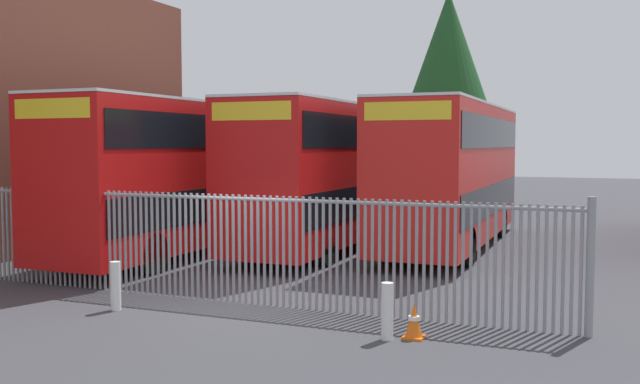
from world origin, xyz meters
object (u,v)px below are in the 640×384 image
(bollard_near_left, at_px, (116,286))
(traffic_cone_by_gate, at_px, (414,321))
(double_decker_bus_behind_fence_right, at_px, (452,169))
(double_decker_bus_behind_fence_left, at_px, (188,171))
(double_decker_bus_near_gate, at_px, (333,169))
(bollard_center_front, at_px, (387,311))

(bollard_near_left, xyz_separation_m, traffic_cone_by_gate, (5.84, 0.27, -0.19))
(traffic_cone_by_gate, bearing_deg, double_decker_bus_behind_fence_right, 98.31)
(double_decker_bus_behind_fence_right, relative_size, bollard_near_left, 11.38)
(double_decker_bus_behind_fence_left, bearing_deg, traffic_cone_by_gate, -36.93)
(double_decker_bus_near_gate, relative_size, double_decker_bus_behind_fence_right, 1.00)
(double_decker_bus_near_gate, bearing_deg, double_decker_bus_behind_fence_right, 21.15)
(double_decker_bus_near_gate, height_order, bollard_center_front, double_decker_bus_near_gate)
(double_decker_bus_near_gate, xyz_separation_m, double_decker_bus_behind_fence_left, (-3.51, -2.74, 0.00))
(bollard_center_front, height_order, traffic_cone_by_gate, bollard_center_front)
(bollard_near_left, bearing_deg, bollard_center_front, 0.25)
(double_decker_bus_behind_fence_left, relative_size, double_decker_bus_behind_fence_right, 1.00)
(bollard_near_left, bearing_deg, double_decker_bus_behind_fence_left, 111.77)
(bollard_center_front, relative_size, traffic_cone_by_gate, 1.61)
(double_decker_bus_behind_fence_left, relative_size, traffic_cone_by_gate, 18.32)
(double_decker_bus_behind_fence_right, xyz_separation_m, traffic_cone_by_gate, (1.53, -10.47, -2.13))
(traffic_cone_by_gate, bearing_deg, double_decker_bus_behind_fence_left, 143.07)
(traffic_cone_by_gate, bearing_deg, bollard_near_left, -177.35)
(double_decker_bus_behind_fence_left, xyz_separation_m, traffic_cone_by_gate, (8.50, -6.39, -2.13))
(double_decker_bus_behind_fence_left, distance_m, double_decker_bus_behind_fence_right, 8.08)
(double_decker_bus_near_gate, height_order, traffic_cone_by_gate, double_decker_bus_near_gate)
(double_decker_bus_near_gate, distance_m, bollard_center_front, 10.63)
(bollard_near_left, distance_m, bollard_center_front, 5.46)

